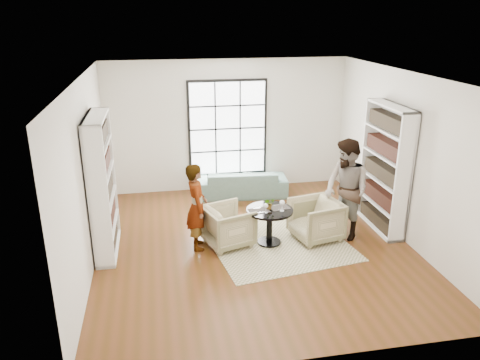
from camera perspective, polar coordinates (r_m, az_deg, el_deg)
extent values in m
plane|color=#582D15|center=(8.51, 1.72, -7.90)|extent=(6.00, 6.00, 0.00)
plane|color=silver|center=(10.77, -1.55, 6.62)|extent=(5.50, 0.00, 5.50)
plane|color=silver|center=(7.85, -18.21, 0.53)|extent=(0.00, 6.00, 6.00)
plane|color=silver|center=(8.90, 19.42, 2.63)|extent=(0.00, 6.00, 6.00)
plane|color=silver|center=(5.26, 8.78, -8.30)|extent=(5.50, 0.00, 5.50)
plane|color=white|center=(7.60, 1.95, 12.55)|extent=(6.00, 6.00, 0.00)
cube|color=black|center=(10.77, -1.53, 6.33)|extent=(1.82, 0.06, 2.22)
cube|color=white|center=(10.73, -1.49, 6.28)|extent=(1.70, 0.02, 2.10)
cube|color=beige|center=(8.66, 4.49, -7.41)|extent=(2.70, 2.70, 0.01)
cylinder|color=black|center=(8.58, 3.55, -7.56)|extent=(0.43, 0.43, 0.04)
cylinder|color=black|center=(8.44, 3.60, -5.73)|extent=(0.11, 0.11, 0.59)
cylinder|color=black|center=(8.31, 3.64, -3.72)|extent=(0.83, 0.83, 0.04)
imported|color=gray|center=(10.64, 0.20, -0.33)|extent=(2.09, 0.97, 0.59)
imported|color=tan|center=(8.37, -1.44, -5.60)|extent=(1.01, 0.99, 0.73)
imported|color=tan|center=(8.68, 9.21, -4.82)|extent=(0.98, 0.97, 0.75)
imported|color=gray|center=(8.15, -5.29, -3.27)|extent=(0.38, 0.57, 1.55)
imported|color=gray|center=(8.67, 12.84, -1.18)|extent=(0.94, 1.07, 1.85)
cube|color=#292624|center=(8.23, 2.34, -3.75)|extent=(0.38, 0.32, 0.01)
cube|color=#292624|center=(8.39, 4.82, -3.34)|extent=(0.38, 0.32, 0.01)
cylinder|color=silver|center=(8.16, 3.16, -3.97)|extent=(0.06, 0.06, 0.01)
cylinder|color=silver|center=(8.14, 3.17, -3.66)|extent=(0.01, 0.01, 0.10)
sphere|color=maroon|center=(8.11, 3.18, -3.17)|extent=(0.08, 0.08, 0.08)
ellipsoid|color=white|center=(8.11, 3.18, -3.17)|extent=(0.08, 0.08, 0.09)
cylinder|color=silver|center=(8.25, 5.14, -3.74)|extent=(0.07, 0.07, 0.01)
cylinder|color=silver|center=(8.23, 5.15, -3.37)|extent=(0.01, 0.01, 0.12)
sphere|color=maroon|center=(8.19, 5.17, -2.79)|extent=(0.09, 0.09, 0.09)
ellipsoid|color=white|center=(8.19, 5.17, -2.79)|extent=(0.09, 0.09, 0.10)
imported|color=gray|center=(8.29, 3.57, -2.86)|extent=(0.23, 0.21, 0.20)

